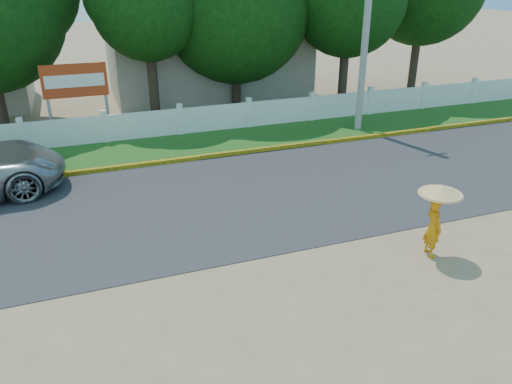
% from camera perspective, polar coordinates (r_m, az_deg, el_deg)
% --- Properties ---
extents(ground, '(120.00, 120.00, 0.00)m').
position_cam_1_polar(ground, '(11.40, 3.47, -9.92)').
color(ground, '#9E8460').
rests_on(ground, ground).
extents(road, '(60.00, 7.00, 0.02)m').
position_cam_1_polar(road, '(15.08, -3.23, -0.75)').
color(road, '#38383A').
rests_on(road, ground).
extents(grass_verge, '(60.00, 3.50, 0.03)m').
position_cam_1_polar(grass_verge, '(19.81, -7.69, 5.37)').
color(grass_verge, '#2D601E').
rests_on(grass_verge, ground).
extents(curb, '(40.00, 0.18, 0.16)m').
position_cam_1_polar(curb, '(18.22, -6.50, 3.94)').
color(curb, yellow).
rests_on(curb, ground).
extents(fence, '(40.00, 0.10, 1.10)m').
position_cam_1_polar(fence, '(21.00, -8.66, 7.96)').
color(fence, silver).
rests_on(fence, ground).
extents(building_near, '(10.00, 6.00, 3.20)m').
position_cam_1_polar(building_near, '(27.88, -5.58, 14.41)').
color(building_near, '#B7AD99').
rests_on(building_near, ground).
extents(utility_pole, '(0.28, 0.28, 9.03)m').
position_cam_1_polar(utility_pole, '(21.18, 12.57, 18.77)').
color(utility_pole, gray).
rests_on(utility_pole, ground).
extents(monk_with_parasol, '(1.02, 1.02, 1.85)m').
position_cam_1_polar(monk_with_parasol, '(12.44, 19.97, -1.94)').
color(monk_with_parasol, orange).
rests_on(monk_with_parasol, ground).
extents(billboard, '(2.50, 0.13, 2.95)m').
position_cam_1_polar(billboard, '(21.33, -19.96, 11.46)').
color(billboard, gray).
rests_on(billboard, ground).
extents(tree_row, '(27.09, 7.58, 8.75)m').
position_cam_1_polar(tree_row, '(24.25, -2.21, 21.03)').
color(tree_row, '#473828').
rests_on(tree_row, ground).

